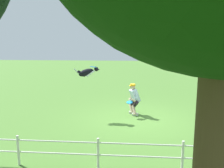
{
  "coord_description": "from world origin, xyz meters",
  "views": [
    {
      "loc": [
        0.23,
        8.77,
        2.95
      ],
      "look_at": [
        0.98,
        -0.46,
        1.31
      ],
      "focal_mm": 37.74,
      "sensor_mm": 36.0,
      "label": 1
    }
  ],
  "objects_px": {
    "person": "(134,98)",
    "dog": "(87,72)",
    "frisbee_held": "(130,102)",
    "frisbee_flying": "(93,67)"
  },
  "relations": [
    {
      "from": "person",
      "to": "frisbee_flying",
      "type": "xyz_separation_m",
      "value": [
        1.59,
        0.46,
        1.32
      ]
    },
    {
      "from": "dog",
      "to": "frisbee_held",
      "type": "height_order",
      "value": "dog"
    },
    {
      "from": "person",
      "to": "dog",
      "type": "relative_size",
      "value": 1.27
    },
    {
      "from": "dog",
      "to": "frisbee_held",
      "type": "relative_size",
      "value": 4.03
    },
    {
      "from": "person",
      "to": "frisbee_held",
      "type": "height_order",
      "value": "person"
    },
    {
      "from": "dog",
      "to": "frisbee_flying",
      "type": "xyz_separation_m",
      "value": [
        -0.24,
        -0.01,
        0.21
      ]
    },
    {
      "from": "person",
      "to": "frisbee_flying",
      "type": "height_order",
      "value": "frisbee_flying"
    },
    {
      "from": "dog",
      "to": "frisbee_held",
      "type": "distance_m",
      "value": 2.05
    },
    {
      "from": "person",
      "to": "dog",
      "type": "height_order",
      "value": "dog"
    },
    {
      "from": "frisbee_held",
      "to": "frisbee_flying",
      "type": "bearing_deg",
      "value": 4.51
    }
  ]
}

